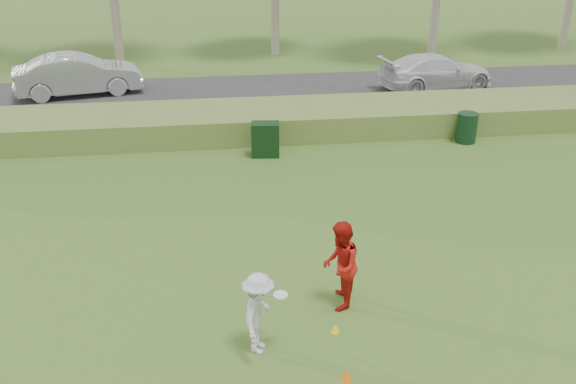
{
  "coord_description": "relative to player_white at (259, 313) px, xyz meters",
  "views": [
    {
      "loc": [
        -1.8,
        -9.77,
        7.69
      ],
      "look_at": [
        0.0,
        4.0,
        1.3
      ],
      "focal_mm": 40.0,
      "sensor_mm": 36.0,
      "label": 1
    }
  ],
  "objects": [
    {
      "name": "car_right",
      "position": [
        9.25,
        16.83,
        -0.02
      ],
      "size": [
        5.36,
        2.92,
        1.47
      ],
      "primitive_type": "imported",
      "rotation": [
        0.0,
        0.0,
        1.75
      ],
      "color": "silver",
      "rests_on": "park_road"
    },
    {
      "name": "player_red",
      "position": [
        1.76,
        1.23,
        0.13
      ],
      "size": [
        0.92,
        1.07,
        1.89
      ],
      "primitive_type": "imported",
      "rotation": [
        0.0,
        0.0,
        -1.82
      ],
      "color": "#B3150F",
      "rests_on": "ground"
    },
    {
      "name": "trash_bin",
      "position": [
        8.06,
        10.24,
        -0.3
      ],
      "size": [
        0.76,
        0.76,
        1.03
      ],
      "primitive_type": "cylinder",
      "rotation": [
        0.0,
        0.0,
        -0.11
      ],
      "color": "black",
      "rests_on": "ground"
    },
    {
      "name": "reed_strip",
      "position": [
        1.08,
        12.12,
        -0.36
      ],
      "size": [
        80.0,
        3.0,
        0.9
      ],
      "primitive_type": "cube",
      "color": "#55712D",
      "rests_on": "ground"
    },
    {
      "name": "player_white",
      "position": [
        0.0,
        0.0,
        0.0
      ],
      "size": [
        1.0,
        1.19,
        1.62
      ],
      "rotation": [
        0.0,
        0.0,
        1.22
      ],
      "color": "silver",
      "rests_on": "ground"
    },
    {
      "name": "cone_orange",
      "position": [
        1.44,
        -1.02,
        -0.7
      ],
      "size": [
        0.2,
        0.2,
        0.22
      ],
      "primitive_type": "cone",
      "color": "orange",
      "rests_on": "ground"
    },
    {
      "name": "utility_cabinet",
      "position": [
        1.09,
        9.85,
        -0.25
      ],
      "size": [
        0.95,
        0.65,
        1.12
      ],
      "primitive_type": "cube",
      "rotation": [
        0.0,
        0.0,
        -0.11
      ],
      "color": "black",
      "rests_on": "ground"
    },
    {
      "name": "car_mid",
      "position": [
        -6.04,
        17.83,
        0.1
      ],
      "size": [
        5.45,
        2.89,
        1.71
      ],
      "primitive_type": "imported",
      "rotation": [
        0.0,
        0.0,
        1.79
      ],
      "color": "silver",
      "rests_on": "park_road"
    },
    {
      "name": "cone_yellow",
      "position": [
        1.51,
        0.33,
        -0.72
      ],
      "size": [
        0.18,
        0.18,
        0.19
      ],
      "primitive_type": "cone",
      "color": "yellow",
      "rests_on": "ground"
    },
    {
      "name": "ground",
      "position": [
        1.08,
        0.12,
        -0.81
      ],
      "size": [
        120.0,
        120.0,
        0.0
      ],
      "primitive_type": "plane",
      "color": "#395F1F",
      "rests_on": "ground"
    },
    {
      "name": "park_road",
      "position": [
        1.08,
        17.12,
        -0.78
      ],
      "size": [
        80.0,
        6.0,
        0.06
      ],
      "primitive_type": "cube",
      "color": "#2D2D2D",
      "rests_on": "ground"
    }
  ]
}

